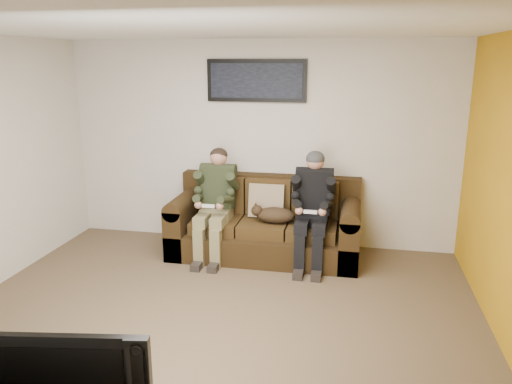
% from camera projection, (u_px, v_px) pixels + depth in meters
% --- Properties ---
extents(floor, '(5.00, 5.00, 0.00)m').
position_uv_depth(floor, '(213.00, 323.00, 4.59)').
color(floor, brown).
rests_on(floor, ground).
extents(ceiling, '(5.00, 5.00, 0.00)m').
position_uv_depth(ceiling, '(205.00, 27.00, 3.92)').
color(ceiling, silver).
rests_on(ceiling, ground).
extents(wall_back, '(5.00, 0.00, 5.00)m').
position_uv_depth(wall_back, '(259.00, 144.00, 6.39)').
color(wall_back, beige).
rests_on(wall_back, ground).
extents(wall_front, '(5.00, 0.00, 5.00)m').
position_uv_depth(wall_front, '(59.00, 314.00, 2.12)').
color(wall_front, beige).
rests_on(wall_front, ground).
extents(sofa, '(2.28, 0.99, 0.93)m').
position_uv_depth(sofa, '(266.00, 226.00, 6.20)').
color(sofa, black).
rests_on(sofa, ground).
extents(throw_pillow, '(0.44, 0.21, 0.43)m').
position_uv_depth(throw_pillow, '(267.00, 201.00, 6.16)').
color(throw_pillow, '#947F61').
rests_on(throw_pillow, sofa).
extents(throw_blanket, '(0.47, 0.23, 0.08)m').
position_uv_depth(throw_blanket, '(218.00, 173.00, 6.46)').
color(throw_blanket, tan).
rests_on(throw_blanket, sofa).
extents(person_left, '(0.51, 0.87, 1.31)m').
position_uv_depth(person_left, '(216.00, 197.00, 6.03)').
color(person_left, olive).
rests_on(person_left, sofa).
extents(person_right, '(0.51, 0.86, 1.32)m').
position_uv_depth(person_right, '(313.00, 202.00, 5.81)').
color(person_right, black).
rests_on(person_right, sofa).
extents(cat, '(0.66, 0.26, 0.24)m').
position_uv_depth(cat, '(274.00, 215.00, 5.96)').
color(cat, '#402D19').
rests_on(cat, sofa).
extents(framed_poster, '(1.25, 0.05, 0.52)m').
position_uv_depth(framed_poster, '(256.00, 81.00, 6.16)').
color(framed_poster, black).
rests_on(framed_poster, wall_back).
extents(television, '(1.10, 0.31, 0.63)m').
position_uv_depth(television, '(54.00, 378.00, 2.60)').
color(television, black).
rests_on(television, tv_stand).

